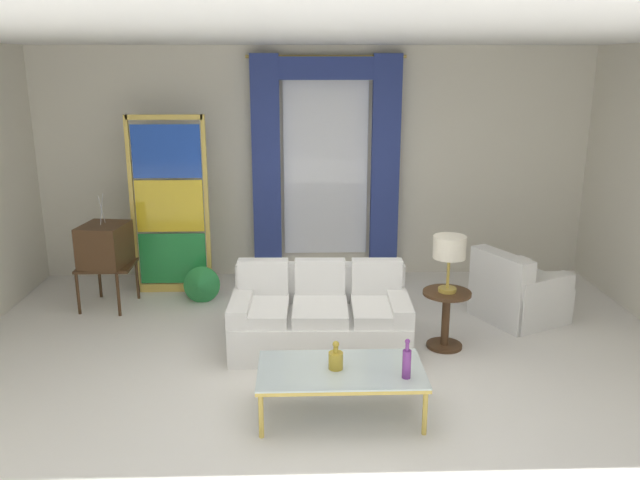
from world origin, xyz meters
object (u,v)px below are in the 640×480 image
(coffee_table, at_px, (341,372))
(peacock_figurine, at_px, (200,286))
(stained_glass_divider, at_px, (170,210))
(table_lamp_brass, at_px, (449,250))
(vintage_tv, at_px, (105,247))
(round_side_table, at_px, (446,314))
(bottle_blue_decanter, at_px, (407,362))
(armchair_white, at_px, (516,295))
(couch_white_long, at_px, (320,317))
(bottle_crystal_tall, at_px, (336,359))

(coffee_table, height_order, peacock_figurine, peacock_figurine)
(stained_glass_divider, bearing_deg, table_lamp_brass, -29.99)
(vintage_tv, height_order, round_side_table, vintage_tv)
(bottle_blue_decanter, height_order, armchair_white, armchair_white)
(couch_white_long, distance_m, stained_glass_divider, 2.55)
(peacock_figurine, xyz_separation_m, round_side_table, (2.64, -1.30, 0.14))
(couch_white_long, xyz_separation_m, stained_glass_divider, (-1.78, 1.67, 0.75))
(stained_glass_divider, height_order, peacock_figurine, stained_glass_divider)
(vintage_tv, xyz_separation_m, stained_glass_divider, (0.68, 0.49, 0.33))
(armchair_white, distance_m, stained_glass_divider, 4.20)
(couch_white_long, distance_m, coffee_table, 1.35)
(bottle_blue_decanter, bearing_deg, vintage_tv, 138.72)
(peacock_figurine, bearing_deg, stained_glass_divider, 131.12)
(couch_white_long, distance_m, bottle_blue_decanter, 1.66)
(coffee_table, distance_m, bottle_blue_decanter, 0.55)
(stained_glass_divider, bearing_deg, bottle_blue_decanter, -53.02)
(armchair_white, relative_size, peacock_figurine, 1.81)
(vintage_tv, distance_m, armchair_white, 4.72)
(bottle_blue_decanter, height_order, round_side_table, bottle_blue_decanter)
(bottle_crystal_tall, xyz_separation_m, stained_glass_divider, (-1.86, 3.01, 0.56))
(coffee_table, relative_size, table_lamp_brass, 2.35)
(vintage_tv, bearing_deg, couch_white_long, -25.77)
(bottle_blue_decanter, xyz_separation_m, bottle_crystal_tall, (-0.54, 0.17, -0.05))
(peacock_figurine, relative_size, table_lamp_brass, 1.05)
(table_lamp_brass, bearing_deg, vintage_tv, 161.16)
(vintage_tv, xyz_separation_m, peacock_figurine, (1.07, 0.03, -0.51))
(bottle_crystal_tall, bearing_deg, stained_glass_divider, 121.67)
(couch_white_long, xyz_separation_m, table_lamp_brass, (1.26, -0.08, 0.72))
(peacock_figurine, height_order, round_side_table, round_side_table)
(coffee_table, bearing_deg, stained_glass_divider, 122.22)
(bottle_crystal_tall, distance_m, peacock_figurine, 2.96)
(round_side_table, bearing_deg, bottle_blue_decanter, -113.96)
(armchair_white, bearing_deg, table_lamp_brass, -143.37)
(stained_glass_divider, bearing_deg, couch_white_long, -43.22)
(coffee_table, relative_size, bottle_blue_decanter, 4.09)
(bottle_blue_decanter, height_order, peacock_figurine, bottle_blue_decanter)
(peacock_figurine, bearing_deg, table_lamp_brass, -26.20)
(bottle_blue_decanter, xyz_separation_m, table_lamp_brass, (0.64, 1.43, 0.49))
(coffee_table, relative_size, round_side_table, 2.25)
(bottle_crystal_tall, distance_m, table_lamp_brass, 1.81)
(coffee_table, height_order, table_lamp_brass, table_lamp_brass)
(coffee_table, bearing_deg, table_lamp_brass, 48.01)
(peacock_figurine, bearing_deg, bottle_blue_decanter, -53.75)
(bottle_crystal_tall, height_order, armchair_white, armchair_white)
(round_side_table, bearing_deg, bottle_crystal_tall, -133.09)
(stained_glass_divider, xyz_separation_m, round_side_table, (3.04, -1.75, -0.70))
(round_side_table, bearing_deg, table_lamp_brass, 0.00)
(round_side_table, distance_m, table_lamp_brass, 0.67)
(couch_white_long, relative_size, table_lamp_brass, 3.13)
(stained_glass_divider, bearing_deg, coffee_table, -57.78)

